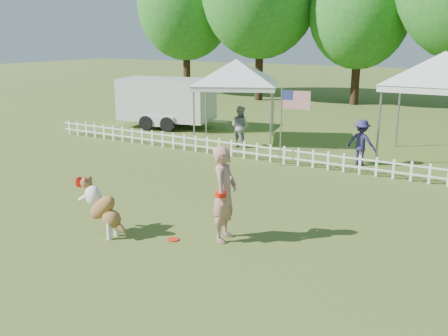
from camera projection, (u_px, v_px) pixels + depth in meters
name	position (u px, v px, depth m)	size (l,w,h in m)	color
ground	(179.00, 242.00, 10.28)	(120.00, 120.00, 0.00)	#3F5A1C
picket_fence	(306.00, 158.00, 16.02)	(22.00, 0.08, 0.60)	white
handler	(225.00, 194.00, 10.15)	(0.73, 0.48, 1.99)	tan
dog	(103.00, 208.00, 10.47)	(1.18, 0.39, 1.22)	brown
frisbee_on_turf	(173.00, 239.00, 10.36)	(0.24, 0.24, 0.02)	red
canopy_tent_left	(236.00, 102.00, 19.41)	(3.06, 3.06, 3.17)	silver
canopy_tent_right	(440.00, 108.00, 16.48)	(3.43, 3.43, 3.54)	silver
cargo_trailer	(167.00, 102.00, 22.76)	(5.15, 2.27, 2.27)	silver
flag_pole	(281.00, 128.00, 15.92)	(0.96, 0.10, 2.50)	gray
spectator_a	(240.00, 127.00, 18.80)	(0.76, 0.59, 1.55)	gray
spectator_b	(361.00, 142.00, 16.16)	(0.97, 0.56, 1.50)	#2A2652
tree_far_left	(186.00, 14.00, 34.52)	(6.60, 6.60, 11.00)	#23631C
tree_left	(260.00, 4.00, 31.03)	(7.40, 7.40, 12.00)	#23631C
tree_center_left	(359.00, 21.00, 29.20)	(6.00, 6.00, 9.80)	#23631C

